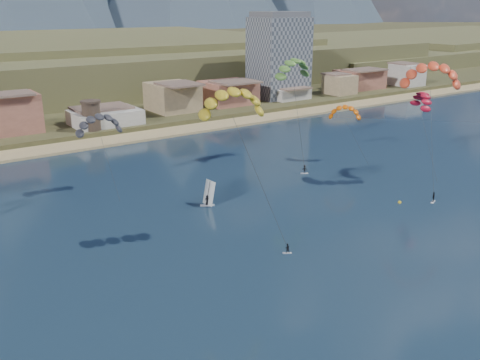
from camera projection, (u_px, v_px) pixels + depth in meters
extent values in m
plane|color=black|center=(392.00, 327.00, 64.49)|extent=(2400.00, 2400.00, 0.00)
cube|color=tan|center=(86.00, 144.00, 146.95)|extent=(2200.00, 12.00, 0.90)
cube|color=brown|center=(83.00, 64.00, 254.50)|extent=(320.00, 150.00, 15.00)
cube|color=brown|center=(408.00, 51.00, 363.25)|extent=(240.00, 120.00, 8.00)
cube|color=brown|center=(463.00, 40.00, 436.33)|extent=(260.00, 140.00, 12.00)
cube|color=gray|center=(279.00, 58.00, 204.90)|extent=(20.00, 16.00, 30.00)
cube|color=#59595E|center=(280.00, 14.00, 199.86)|extent=(18.00, 14.40, 2.00)
cylinder|color=#47382D|center=(92.00, 116.00, 154.08)|extent=(5.20, 5.20, 8.00)
cylinder|color=#47382D|center=(90.00, 102.00, 152.72)|extent=(5.82, 5.82, 0.60)
cube|color=silver|center=(287.00, 253.00, 83.52)|extent=(1.42, 1.05, 0.09)
imported|color=black|center=(287.00, 248.00, 83.26)|extent=(0.98, 0.91, 1.60)
cylinder|color=#262626|center=(260.00, 182.00, 82.41)|extent=(0.05, 0.05, 22.03)
cube|color=silver|center=(433.00, 202.00, 104.91)|extent=(1.79, 1.14, 0.11)
imported|color=black|center=(434.00, 197.00, 104.58)|extent=(1.26, 0.89, 1.98)
cylinder|color=#262626|center=(432.00, 139.00, 107.93)|extent=(0.05, 0.05, 23.77)
cube|color=silver|center=(304.00, 173.00, 122.40)|extent=(1.67, 1.35, 0.11)
imported|color=black|center=(305.00, 169.00, 122.08)|extent=(1.43, 1.29, 1.93)
cylinder|color=#262626|center=(299.00, 122.00, 125.23)|extent=(0.05, 0.05, 23.08)
cylinder|color=#262626|center=(110.00, 167.00, 105.74)|extent=(0.04, 0.04, 14.42)
cylinder|color=#262626|center=(355.00, 142.00, 128.56)|extent=(0.04, 0.04, 12.82)
cylinder|color=#262626|center=(432.00, 144.00, 117.34)|extent=(0.04, 0.04, 16.76)
cube|color=silver|center=(207.00, 205.00, 103.07)|extent=(2.76, 2.10, 0.14)
imported|color=black|center=(207.00, 200.00, 102.74)|extent=(1.15, 1.04, 1.97)
cube|color=white|center=(209.00, 193.00, 102.54)|extent=(2.45, 3.10, 4.71)
sphere|color=gold|center=(400.00, 202.00, 104.47)|extent=(0.67, 0.67, 0.67)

